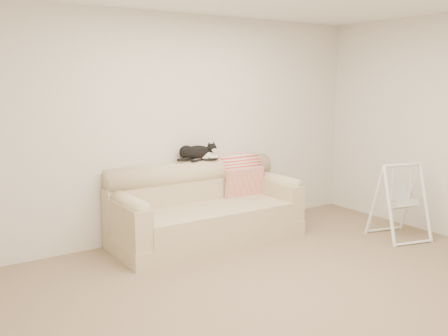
% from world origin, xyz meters
% --- Properties ---
extents(ground_plane, '(5.00, 5.00, 0.00)m').
position_xyz_m(ground_plane, '(0.00, 0.00, 0.00)').
color(ground_plane, '#7D6A4E').
rests_on(ground_plane, ground).
extents(room_shell, '(5.04, 4.04, 2.60)m').
position_xyz_m(room_shell, '(0.00, 0.00, 1.53)').
color(room_shell, beige).
rests_on(room_shell, ground).
extents(sofa, '(2.20, 0.93, 0.90)m').
position_xyz_m(sofa, '(0.02, 1.62, 0.35)').
color(sofa, tan).
rests_on(sofa, ground).
extents(remote_a, '(0.19, 0.10, 0.03)m').
position_xyz_m(remote_a, '(0.06, 1.84, 0.91)').
color(remote_a, black).
rests_on(remote_a, sofa).
extents(remote_b, '(0.18, 0.08, 0.02)m').
position_xyz_m(remote_b, '(0.24, 1.82, 0.91)').
color(remote_b, black).
rests_on(remote_b, sofa).
extents(tuxedo_cat, '(0.54, 0.24, 0.21)m').
position_xyz_m(tuxedo_cat, '(0.07, 1.87, 1.00)').
color(tuxedo_cat, black).
rests_on(tuxedo_cat, sofa).
extents(throw_blanket, '(0.54, 0.38, 0.58)m').
position_xyz_m(throw_blanket, '(0.66, 1.84, 0.72)').
color(throw_blanket, red).
rests_on(throw_blanket, sofa).
extents(baby_swing, '(0.67, 0.70, 0.90)m').
position_xyz_m(baby_swing, '(1.97, 0.40, 0.45)').
color(baby_swing, white).
rests_on(baby_swing, ground).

